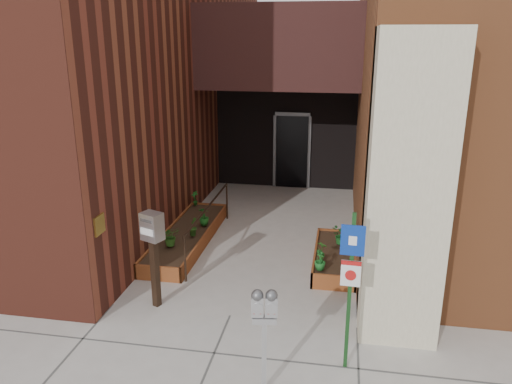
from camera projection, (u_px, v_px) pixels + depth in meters
The scene contains 15 objects.
ground at pixel (230, 316), 7.97m from camera, with size 80.00×80.00×0.00m, color #9E9991.
architecture at pixel (279, 7), 12.97m from camera, with size 20.00×14.60×10.00m.
planter_left at pixel (188, 237), 10.72m from camera, with size 0.90×3.60×0.30m.
planter_right at pixel (335, 258), 9.73m from camera, with size 0.80×2.20×0.30m.
handrail at pixel (209, 212), 10.40m from camera, with size 0.04×3.34×0.90m.
parking_meter at pixel (264, 314), 5.96m from camera, with size 0.33×0.17×1.42m.
sign_post at pixel (351, 276), 6.33m from camera, with size 0.30×0.08×2.21m.
payment_dropbox at pixel (153, 240), 7.92m from camera, with size 0.39×0.34×1.63m.
shrub_left_a at pixel (171, 236), 9.83m from camera, with size 0.35×0.35×0.39m, color #295819.
shrub_left_b at pixel (193, 227), 10.34m from camera, with size 0.20×0.20×0.37m, color #245017.
shrub_left_c at pixel (204, 216), 10.90m from camera, with size 0.22×0.22×0.40m, color #195919.
shrub_left_d at pixel (195, 198), 12.17m from camera, with size 0.19×0.19×0.36m, color #1B5919.
shrub_right_a at pixel (320, 260), 8.82m from camera, with size 0.20×0.20×0.36m, color #1B6022.
shrub_right_b at pixel (322, 251), 9.19m from camera, with size 0.20×0.20×0.38m, color #265C1A.
shrub_right_c at pixel (340, 236), 9.89m from camera, with size 0.32×0.32×0.36m, color #19591F.
Camera 1 is at (1.63, -6.82, 4.29)m, focal length 35.00 mm.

